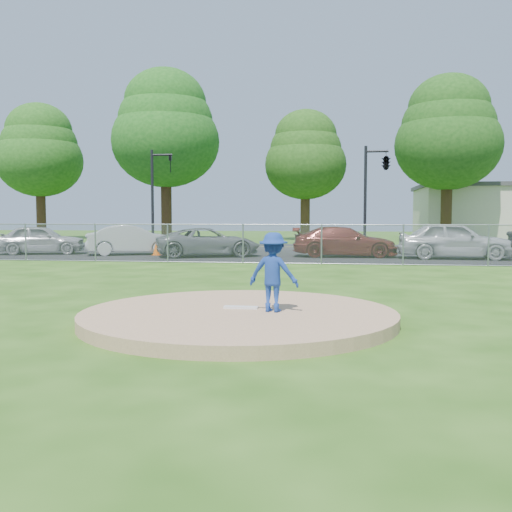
{
  "coord_description": "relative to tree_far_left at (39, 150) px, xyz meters",
  "views": [
    {
      "loc": [
        1.73,
        -9.56,
        1.82
      ],
      "look_at": [
        0.0,
        2.0,
        1.0
      ],
      "focal_mm": 40.0,
      "sensor_mm": 36.0,
      "label": 1
    }
  ],
  "objects": [
    {
      "name": "pitchers_mound",
      "position": [
        22.0,
        -33.0,
        -6.96
      ],
      "size": [
        5.4,
        5.4,
        0.2
      ],
      "primitive_type": "cylinder",
      "color": "tan",
      "rests_on": "ground"
    },
    {
      "name": "traffic_signal_left",
      "position": [
        13.24,
        -11.0,
        -3.7
      ],
      "size": [
        1.28,
        0.2,
        5.6
      ],
      "color": "black",
      "rests_on": "ground"
    },
    {
      "name": "traffic_cone",
      "position": [
        15.28,
        -17.21,
        -6.7
      ],
      "size": [
        0.36,
        0.36,
        0.71
      ],
      "primitive_type": "cone",
      "color": "#EC600C",
      "rests_on": "parking_lot"
    },
    {
      "name": "ground",
      "position": [
        22.0,
        -23.0,
        -7.06
      ],
      "size": [
        120.0,
        120.0,
        0.0
      ],
      "primitive_type": "plane",
      "color": "#244D11",
      "rests_on": "ground"
    },
    {
      "name": "parked_car_pearl",
      "position": [
        28.47,
        -17.41,
        -6.25
      ],
      "size": [
        4.75,
        2.1,
        1.59
      ],
      "primitive_type": "imported",
      "rotation": [
        0.0,
        0.0,
        1.52
      ],
      "color": "#B8BABD",
      "rests_on": "parking_lot"
    },
    {
      "name": "parked_car_white",
      "position": [
        14.0,
        -16.92,
        -6.35
      ],
      "size": [
        4.49,
        3.06,
        1.4
      ],
      "primitive_type": "imported",
      "rotation": [
        0.0,
        0.0,
        1.98
      ],
      "color": "silver",
      "rests_on": "parking_lot"
    },
    {
      "name": "tree_center",
      "position": [
        21.0,
        1.0,
        -0.59
      ],
      "size": [
        6.16,
        6.16,
        9.84
      ],
      "color": "#3C2615",
      "rests_on": "ground"
    },
    {
      "name": "pitching_rubber",
      "position": [
        22.0,
        -32.8,
        -6.84
      ],
      "size": [
        0.6,
        0.15,
        0.04
      ],
      "primitive_type": "cube",
      "color": "white",
      "rests_on": "pitchers_mound"
    },
    {
      "name": "parked_car_silver",
      "position": [
        9.5,
        -17.14,
        -6.35
      ],
      "size": [
        4.4,
        2.83,
        1.39
      ],
      "primitive_type": "imported",
      "rotation": [
        0.0,
        0.0,
        1.89
      ],
      "color": "#AAA9AE",
      "rests_on": "parking_lot"
    },
    {
      "name": "parked_car_gray",
      "position": [
        17.83,
        -17.64,
        -6.41
      ],
      "size": [
        5.09,
        3.7,
        1.29
      ],
      "primitive_type": "imported",
      "rotation": [
        0.0,
        0.0,
        1.95
      ],
      "color": "slate",
      "rests_on": "parking_lot"
    },
    {
      "name": "tree_right",
      "position": [
        31.0,
        -1.0,
        0.59
      ],
      "size": [
        7.28,
        7.28,
        11.63
      ],
      "color": "#332312",
      "rests_on": "ground"
    },
    {
      "name": "tree_far_left",
      "position": [
        0.0,
        0.0,
        0.0
      ],
      "size": [
        6.72,
        6.72,
        10.74
      ],
      "color": "#382114",
      "rests_on": "ground"
    },
    {
      "name": "street",
      "position": [
        22.0,
        -9.0,
        -7.06
      ],
      "size": [
        60.0,
        7.0,
        0.01
      ],
      "primitive_type": "cube",
      "color": "black",
      "rests_on": "ground"
    },
    {
      "name": "chain_link_fence",
      "position": [
        22.0,
        -21.0,
        -6.31
      ],
      "size": [
        40.0,
        0.06,
        1.5
      ],
      "primitive_type": "cube",
      "color": "gray",
      "rests_on": "ground"
    },
    {
      "name": "pitcher",
      "position": [
        22.6,
        -33.03,
        -6.19
      ],
      "size": [
        0.96,
        0.67,
        1.34
      ],
      "primitive_type": "imported",
      "rotation": [
        0.0,
        0.0,
        2.92
      ],
      "color": "navy",
      "rests_on": "pitchers_mound"
    },
    {
      "name": "parked_car_darkred",
      "position": [
        23.88,
        -16.87,
        -6.38
      ],
      "size": [
        4.72,
        2.11,
        1.34
      ],
      "primitive_type": "imported",
      "rotation": [
        0.0,
        0.0,
        1.62
      ],
      "color": "maroon",
      "rests_on": "parking_lot"
    },
    {
      "name": "tree_left",
      "position": [
        11.0,
        -2.0,
        1.18
      ],
      "size": [
        7.84,
        7.84,
        12.53
      ],
      "color": "#341F12",
      "rests_on": "ground"
    },
    {
      "name": "traffic_signal_center",
      "position": [
        25.97,
        -11.0,
        -2.45
      ],
      "size": [
        1.42,
        2.48,
        5.6
      ],
      "color": "black",
      "rests_on": "ground"
    },
    {
      "name": "parking_lot",
      "position": [
        22.0,
        -16.5,
        -7.05
      ],
      "size": [
        50.0,
        8.0,
        0.01
      ],
      "primitive_type": "cube",
      "color": "black",
      "rests_on": "ground"
    }
  ]
}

